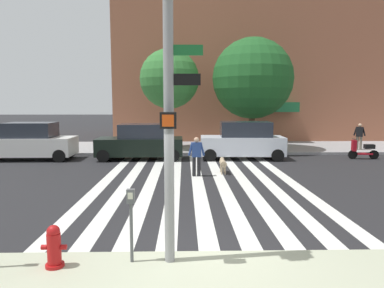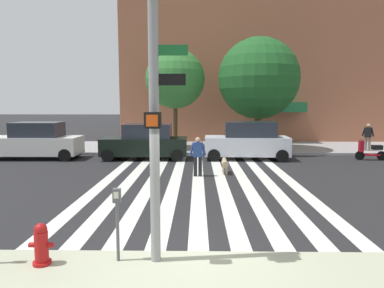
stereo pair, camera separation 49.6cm
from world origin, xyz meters
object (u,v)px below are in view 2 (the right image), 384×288
object	(u,v)px
dog_on_leash	(225,163)
pedestrian_bystander	(368,135)
parked_car_behind_first	(145,142)
parked_car_third_in_line	(247,141)
parked_scooter	(371,151)
fire_hydrant	(41,244)
street_tree_middle	(259,78)
parked_car_near_curb	(35,142)
traffic_light_pole	(154,75)
street_tree_nearest	(175,79)
parking_meter_third_along	(117,214)
pedestrian_dog_walker	(198,154)

from	to	relation	value
dog_on_leash	pedestrian_bystander	bearing A→B (deg)	34.82
parked_car_behind_first	parked_car_third_in_line	size ratio (longest dim) A/B	1.02
parked_scooter	dog_on_leash	size ratio (longest dim) A/B	1.51
fire_hydrant	parked_car_behind_first	bearing A→B (deg)	90.18
dog_on_leash	fire_hydrant	bearing A→B (deg)	-113.89
street_tree_middle	parked_car_near_curb	bearing A→B (deg)	-166.50
traffic_light_pole	parked_car_near_curb	world-z (taller)	traffic_light_pole
parked_car_third_in_line	street_tree_nearest	bearing A→B (deg)	140.06
fire_hydrant	dog_on_leash	world-z (taller)	fire_hydrant
street_tree_middle	dog_on_leash	bearing A→B (deg)	-110.40
traffic_light_pole	parking_meter_third_along	xyz separation A→B (m)	(-0.70, 0.03, -2.49)
street_tree_nearest	pedestrian_bystander	xyz separation A→B (m)	(11.79, -0.91, -3.46)
parked_car_third_in_line	pedestrian_dog_walker	bearing A→B (deg)	-120.97
parked_car_behind_first	dog_on_leash	size ratio (longest dim) A/B	4.25
parking_meter_third_along	parked_car_near_curb	bearing A→B (deg)	120.29
fire_hydrant	parked_car_behind_first	size ratio (longest dim) A/B	0.17
parked_car_near_curb	parked_car_behind_first	xyz separation A→B (m)	(6.02, 0.00, -0.02)
traffic_light_pole	parked_car_behind_first	xyz separation A→B (m)	(-2.08, 12.70, -2.59)
fire_hydrant	street_tree_middle	size ratio (longest dim) A/B	0.11
parked_car_near_curb	parked_scooter	xyz separation A→B (m)	(18.13, -0.16, -0.47)
parked_car_behind_first	pedestrian_dog_walker	xyz separation A→B (m)	(2.85, -4.47, -0.00)
parked_car_near_curb	street_tree_nearest	size ratio (longest dim) A/B	0.78
parking_meter_third_along	parked_car_third_in_line	bearing A→B (deg)	71.87
parking_meter_third_along	street_tree_nearest	bearing A→B (deg)	89.87
parked_scooter	pedestrian_bystander	size ratio (longest dim) A/B	1.00
parked_car_third_in_line	parked_car_near_curb	bearing A→B (deg)	179.99
traffic_light_pole	street_tree_middle	size ratio (longest dim) A/B	0.84
street_tree_nearest	parked_car_near_curb	bearing A→B (deg)	-155.18
traffic_light_pole	parked_car_behind_first	bearing A→B (deg)	99.31
fire_hydrant	parked_car_behind_first	world-z (taller)	parked_car_behind_first
parked_scooter	pedestrian_dog_walker	bearing A→B (deg)	-155.03
parked_car_near_curb	parked_car_third_in_line	distance (m)	11.55
parked_car_behind_first	parked_car_third_in_line	bearing A→B (deg)	-0.03
parked_car_third_in_line	dog_on_leash	bearing A→B (deg)	-111.39
dog_on_leash	parked_car_third_in_line	bearing A→B (deg)	68.61
traffic_light_pole	street_tree_nearest	world-z (taller)	street_tree_nearest
parking_meter_third_along	parked_car_behind_first	world-z (taller)	parked_car_behind_first
traffic_light_pole	parked_car_third_in_line	world-z (taller)	traffic_light_pole
pedestrian_bystander	street_tree_middle	bearing A→B (deg)	175.76
traffic_light_pole	parked_car_third_in_line	bearing A→B (deg)	74.81
parking_meter_third_along	street_tree_middle	bearing A→B (deg)	71.68
parked_car_near_curb	parked_car_behind_first	bearing A→B (deg)	0.00
parked_car_behind_first	street_tree_middle	distance (m)	8.09
street_tree_nearest	pedestrian_bystander	distance (m)	12.32
parked_car_near_curb	parking_meter_third_along	bearing A→B (deg)	-59.71
street_tree_nearest	dog_on_leash	size ratio (longest dim) A/B	5.78
parked_car_behind_first	pedestrian_bystander	xyz separation A→B (m)	(13.21, 2.53, 0.15)
parked_car_near_curb	dog_on_leash	xyz separation A→B (m)	(10.04, -3.86, -0.50)
parked_car_near_curb	street_tree_middle	xyz separation A→B (m)	(12.60, 3.02, 3.59)
pedestrian_bystander	fire_hydrant	bearing A→B (deg)	-130.58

